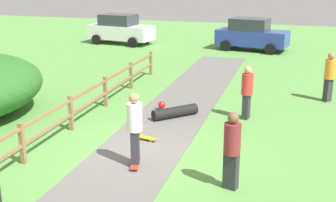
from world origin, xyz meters
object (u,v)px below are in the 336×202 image
at_px(bystander_red, 247,90).
at_px(parked_car_blue, 251,34).
at_px(bystander_maroon, 232,147).
at_px(skateboard_loose, 144,137).
at_px(parked_car_white, 120,29).
at_px(skater_riding, 135,126).
at_px(skater_fallen, 174,111).
at_px(bystander_orange, 329,74).

bearing_deg(bystander_red, parked_car_blue, 95.58).
xyz_separation_m(bystander_maroon, bystander_red, (-0.26, 5.01, -0.02)).
relative_size(skateboard_loose, parked_car_white, 0.19).
bearing_deg(bystander_maroon, skater_riding, 168.80).
height_order(parked_car_blue, parked_car_white, same).
relative_size(skater_riding, bystander_maroon, 1.04).
xyz_separation_m(skateboard_loose, bystander_red, (2.62, 2.79, 0.90)).
height_order(skater_fallen, bystander_red, bystander_red).
bearing_deg(skateboard_loose, skater_riding, -77.50).
bearing_deg(bystander_orange, skateboard_loose, -133.06).
xyz_separation_m(bystander_maroon, bystander_orange, (2.43, 7.90, 0.02)).
height_order(bystander_maroon, bystander_red, bystander_maroon).
bearing_deg(bystander_maroon, parked_car_white, 119.20).
xyz_separation_m(skateboard_loose, parked_car_blue, (1.36, 15.66, 0.87)).
distance_m(skateboard_loose, parked_car_blue, 15.75).
height_order(skater_fallen, bystander_orange, bystander_orange).
relative_size(skater_riding, bystander_red, 1.07).
height_order(skateboard_loose, bystander_red, bystander_red).
height_order(bystander_orange, parked_car_blue, parked_car_blue).
xyz_separation_m(skater_fallen, bystander_maroon, (2.59, -4.47, 0.81)).
relative_size(skater_fallen, skateboard_loose, 1.81).
xyz_separation_m(skater_fallen, bystander_red, (2.34, 0.55, 0.79)).
relative_size(bystander_red, parked_car_white, 0.41).
bearing_deg(skater_riding, parked_car_white, 113.34).
distance_m(bystander_maroon, bystander_orange, 8.27).
relative_size(bystander_maroon, parked_car_white, 0.41).
distance_m(bystander_orange, parked_car_blue, 10.74).
bearing_deg(bystander_orange, bystander_maroon, -107.12).
relative_size(skateboard_loose, bystander_orange, 0.44).
xyz_separation_m(skater_riding, bystander_orange, (4.93, 7.41, -0.06)).
distance_m(skateboard_loose, bystander_maroon, 3.75).
bearing_deg(bystander_red, skateboard_loose, -133.15).
bearing_deg(bystander_maroon, bystander_red, 92.93).
height_order(skater_riding, parked_car_white, skater_riding).
bearing_deg(parked_car_blue, bystander_red, -84.42).
height_order(skater_fallen, skateboard_loose, skater_fallen).
relative_size(skater_fallen, bystander_orange, 0.80).
bearing_deg(bystander_orange, parked_car_white, 141.24).
relative_size(skater_riding, bystander_orange, 1.03).
bearing_deg(parked_car_blue, bystander_maroon, -85.16).
distance_m(bystander_maroon, parked_car_blue, 17.95).
distance_m(skater_riding, bystander_red, 5.04).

